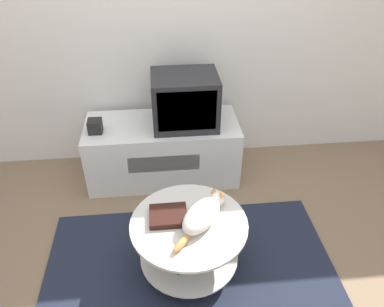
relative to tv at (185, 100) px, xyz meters
The scene contains 9 objects.
ground_plane 1.24m from the tv, 93.20° to the right, with size 12.00×12.00×0.00m, color #7F664C.
wall_back 0.70m from the tv, 99.21° to the left, with size 8.00×0.05×2.60m.
rug 1.23m from the tv, 93.20° to the right, with size 1.84×1.13×0.02m.
tv_stand 0.49m from the tv, behind, with size 1.21×0.51×0.50m.
tv is the anchor object (origin of this frame).
speaker 0.70m from the tv, behind, with size 0.10×0.10×0.10m.
coffee_table 1.08m from the tv, 93.57° to the right, with size 0.69×0.69×0.40m.
dvd_box 0.99m from the tv, 100.78° to the right, with size 0.22×0.18×0.04m.
cat 1.01m from the tv, 88.83° to the right, with size 0.35×0.43×0.12m.
Camera 1 is at (-0.14, -1.50, 2.00)m, focal length 35.00 mm.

